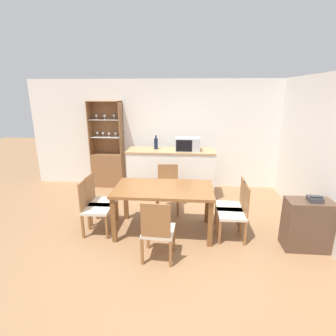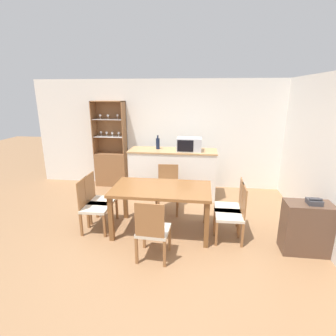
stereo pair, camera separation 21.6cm
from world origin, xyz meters
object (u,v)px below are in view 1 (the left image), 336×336
Objects in this scene: display_cabinet at (108,163)px; telephone at (315,199)px; dining_table at (164,193)px; dining_chair_side_left_near at (94,208)px; microwave at (188,144)px; dining_chair_head_near at (158,231)px; dining_chair_side_left_far at (100,201)px; side_cabinet at (307,225)px; dining_chair_side_right_near at (235,213)px; dining_chair_head_far at (168,190)px; wine_bottle at (156,143)px; dining_chair_side_right_far at (232,206)px.

telephone is at bearing -33.07° from display_cabinet.
dining_chair_side_left_near reaches higher than dining_table.
display_cabinet is 4.00× the size of microwave.
dining_chair_head_near is (1.58, -2.90, -0.15)m from display_cabinet.
dining_chair_head_near is at bearing -61.37° from display_cabinet.
dining_chair_side_left_far is 1.19× the size of side_cabinet.
dining_chair_side_right_near is (2.25, -0.27, 0.00)m from dining_chair_side_left_far.
dining_chair_head_far is (-0.00, 0.78, -0.24)m from dining_table.
dining_chair_head_far is 2.49m from telephone.
dining_chair_side_left_near is 2.08m from wine_bottle.
dining_table is 1.16m from dining_chair_side_right_far.
telephone is (2.53, -1.98, -0.38)m from wine_bottle.
display_cabinet is at bearing 163.50° from microwave.
dining_chair_side_right_far is at bearing -61.35° from microwave.
microwave is 1.71× the size of wine_bottle.
dining_chair_side_left_far is 1.45m from dining_chair_head_near.
dining_table is at bearing -53.17° from display_cabinet.
telephone is (3.32, -0.48, 0.36)m from dining_chair_side_left_far.
dining_chair_side_left_far is 1.00× the size of dining_chair_side_right_far.
microwave reaches higher than side_cabinet.
dining_chair_head_far reaches higher than telephone.
dining_table is at bearing 98.62° from dining_chair_side_right_far.
wine_bottle is 3.26m from side_cabinet.
microwave is at bearing 30.52° from dining_chair_side_right_far.
dining_chair_head_near is 2.20m from side_cabinet.
microwave reaches higher than dining_chair_head_far.
dining_chair_head_far is 1.57m from dining_chair_head_near.
wine_bottle is at bearing 101.50° from dining_table.
dining_chair_side_left_near is 1.00× the size of dining_chair_head_near.
dining_chair_side_right_far is at bearing 6.75° from dining_table.
telephone is (1.83, -1.88, -0.39)m from microwave.
dining_chair_side_right_near is at bearing 82.53° from dining_chair_side_left_far.
display_cabinet is 3.53m from dining_chair_side_right_near.
display_cabinet is at bearing -167.63° from dining_chair_side_left_far.
dining_chair_side_right_near and dining_chair_side_left_near have the same top height.
display_cabinet reaches higher than microwave.
dining_table is 2.22m from telephone.
dining_chair_side_right_far is at bearing 42.00° from dining_chair_head_near.
microwave is at bearing 133.89° from side_cabinet.
dining_chair_side_right_far is 3.00× the size of wine_bottle.
dining_chair_side_left_near is at bearing 88.98° from dining_chair_side_right_near.
dining_chair_side_left_near is at bearing 153.05° from dining_chair_head_near.
dining_table is 1.75× the size of dining_chair_head_far.
dining_chair_side_right_near is 2.41m from wine_bottle.
dining_chair_head_far is 3.00× the size of wine_bottle.
wine_bottle is at bearing 171.70° from microwave.
dining_table is 1.75× the size of dining_chair_side_left_near.
dining_table is 2.08× the size of side_cabinet.
dining_chair_head_far is (1.12, 0.65, 0.00)m from dining_chair_side_left_far.
display_cabinet reaches higher than dining_chair_head_far.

